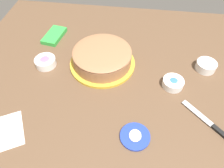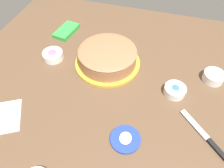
{
  "view_description": "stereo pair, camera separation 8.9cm",
  "coord_description": "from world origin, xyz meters",
  "px_view_note": "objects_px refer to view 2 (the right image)",
  "views": [
    {
      "loc": [
        -0.49,
        -0.04,
        0.71
      ],
      "look_at": [
        0.08,
        0.04,
        0.04
      ],
      "focal_mm": 33.51,
      "sensor_mm": 36.0,
      "label": 1
    },
    {
      "loc": [
        -0.47,
        -0.13,
        0.71
      ],
      "look_at": [
        0.08,
        0.04,
        0.04
      ],
      "focal_mm": 33.51,
      "sensor_mm": 36.0,
      "label": 2
    }
  ],
  "objects_px": {
    "frosting_tub_lid": "(125,139)",
    "spreading_knife": "(208,139)",
    "frosted_cake": "(107,57)",
    "sprinkle_bowl_blue": "(175,90)",
    "paper_napkin": "(1,118)",
    "sprinkle_bowl_green": "(214,77)",
    "candy_box_lower": "(66,31)",
    "sprinkle_bowl_pink": "(53,55)"
  },
  "relations": [
    {
      "from": "sprinkle_bowl_blue",
      "to": "frosted_cake",
      "type": "bearing_deg",
      "value": 74.27
    },
    {
      "from": "sprinkle_bowl_blue",
      "to": "paper_napkin",
      "type": "distance_m",
      "value": 0.72
    },
    {
      "from": "sprinkle_bowl_pink",
      "to": "sprinkle_bowl_blue",
      "type": "xyz_separation_m",
      "value": [
        -0.05,
        -0.6,
        -0.0
      ]
    },
    {
      "from": "frosting_tub_lid",
      "to": "sprinkle_bowl_pink",
      "type": "xyz_separation_m",
      "value": [
        0.32,
        0.45,
        0.02
      ]
    },
    {
      "from": "spreading_knife",
      "to": "paper_napkin",
      "type": "height_order",
      "value": "spreading_knife"
    },
    {
      "from": "sprinkle_bowl_green",
      "to": "paper_napkin",
      "type": "bearing_deg",
      "value": 119.17
    },
    {
      "from": "spreading_knife",
      "to": "sprinkle_bowl_blue",
      "type": "xyz_separation_m",
      "value": [
        0.19,
        0.14,
        0.01
      ]
    },
    {
      "from": "sprinkle_bowl_blue",
      "to": "candy_box_lower",
      "type": "relative_size",
      "value": 0.6
    },
    {
      "from": "spreading_knife",
      "to": "sprinkle_bowl_green",
      "type": "distance_m",
      "value": 0.31
    },
    {
      "from": "sprinkle_bowl_green",
      "to": "candy_box_lower",
      "type": "height_order",
      "value": "sprinkle_bowl_green"
    },
    {
      "from": "spreading_knife",
      "to": "paper_napkin",
      "type": "xyz_separation_m",
      "value": [
        -0.13,
        0.78,
        -0.0
      ]
    },
    {
      "from": "candy_box_lower",
      "to": "sprinkle_bowl_blue",
      "type": "bearing_deg",
      "value": -104.26
    },
    {
      "from": "sprinkle_bowl_blue",
      "to": "candy_box_lower",
      "type": "height_order",
      "value": "sprinkle_bowl_blue"
    },
    {
      "from": "spreading_knife",
      "to": "sprinkle_bowl_blue",
      "type": "relative_size",
      "value": 1.97
    },
    {
      "from": "sprinkle_bowl_blue",
      "to": "spreading_knife",
      "type": "bearing_deg",
      "value": -143.22
    },
    {
      "from": "frosting_tub_lid",
      "to": "frosted_cake",
      "type": "bearing_deg",
      "value": 26.41
    },
    {
      "from": "sprinkle_bowl_pink",
      "to": "candy_box_lower",
      "type": "relative_size",
      "value": 0.64
    },
    {
      "from": "sprinkle_bowl_green",
      "to": "paper_napkin",
      "type": "relative_size",
      "value": 0.62
    },
    {
      "from": "frosted_cake",
      "to": "sprinkle_bowl_pink",
      "type": "height_order",
      "value": "frosted_cake"
    },
    {
      "from": "sprinkle_bowl_green",
      "to": "candy_box_lower",
      "type": "xyz_separation_m",
      "value": [
        0.14,
        0.78,
        -0.01
      ]
    },
    {
      "from": "frosting_tub_lid",
      "to": "spreading_knife",
      "type": "xyz_separation_m",
      "value": [
        0.08,
        -0.29,
        -0.0
      ]
    },
    {
      "from": "frosting_tub_lid",
      "to": "spreading_knife",
      "type": "bearing_deg",
      "value": -73.77
    },
    {
      "from": "frosted_cake",
      "to": "sprinkle_bowl_green",
      "type": "distance_m",
      "value": 0.49
    },
    {
      "from": "frosting_tub_lid",
      "to": "sprinkle_bowl_blue",
      "type": "xyz_separation_m",
      "value": [
        0.27,
        -0.15,
        0.01
      ]
    },
    {
      "from": "frosted_cake",
      "to": "paper_napkin",
      "type": "height_order",
      "value": "frosted_cake"
    },
    {
      "from": "spreading_knife",
      "to": "sprinkle_bowl_green",
      "type": "relative_size",
      "value": 1.96
    },
    {
      "from": "paper_napkin",
      "to": "frosted_cake",
      "type": "bearing_deg",
      "value": -37.08
    },
    {
      "from": "spreading_knife",
      "to": "candy_box_lower",
      "type": "xyz_separation_m",
      "value": [
        0.45,
        0.76,
        0.01
      ]
    },
    {
      "from": "frosted_cake",
      "to": "sprinkle_bowl_blue",
      "type": "height_order",
      "value": "frosted_cake"
    },
    {
      "from": "spreading_knife",
      "to": "sprinkle_bowl_blue",
      "type": "distance_m",
      "value": 0.23
    },
    {
      "from": "frosted_cake",
      "to": "sprinkle_bowl_pink",
      "type": "relative_size",
      "value": 3.18
    },
    {
      "from": "frosting_tub_lid",
      "to": "candy_box_lower",
      "type": "height_order",
      "value": "candy_box_lower"
    },
    {
      "from": "frosted_cake",
      "to": "sprinkle_bowl_blue",
      "type": "distance_m",
      "value": 0.34
    },
    {
      "from": "frosted_cake",
      "to": "paper_napkin",
      "type": "xyz_separation_m",
      "value": [
        -0.41,
        0.31,
        -0.04
      ]
    },
    {
      "from": "frosting_tub_lid",
      "to": "paper_napkin",
      "type": "relative_size",
      "value": 0.74
    },
    {
      "from": "frosting_tub_lid",
      "to": "candy_box_lower",
      "type": "relative_size",
      "value": 0.73
    },
    {
      "from": "frosting_tub_lid",
      "to": "sprinkle_bowl_green",
      "type": "bearing_deg",
      "value": -37.87
    },
    {
      "from": "frosted_cake",
      "to": "sprinkle_bowl_pink",
      "type": "distance_m",
      "value": 0.27
    },
    {
      "from": "frosted_cake",
      "to": "spreading_knife",
      "type": "xyz_separation_m",
      "value": [
        -0.28,
        -0.47,
        -0.04
      ]
    },
    {
      "from": "paper_napkin",
      "to": "sprinkle_bowl_blue",
      "type": "bearing_deg",
      "value": -63.45
    },
    {
      "from": "frosted_cake",
      "to": "sprinkle_bowl_blue",
      "type": "xyz_separation_m",
      "value": [
        -0.09,
        -0.33,
        -0.02
      ]
    },
    {
      "from": "frosted_cake",
      "to": "sprinkle_bowl_blue",
      "type": "relative_size",
      "value": 3.4
    }
  ]
}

